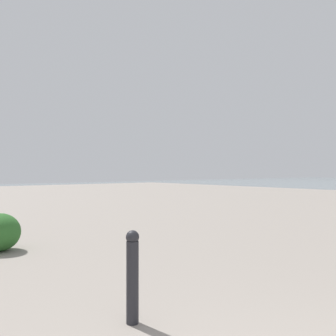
{
  "coord_description": "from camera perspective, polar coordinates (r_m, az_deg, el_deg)",
  "views": [
    {
      "loc": [
        -0.4,
        1.19,
        1.48
      ],
      "look_at": [
        8.89,
        -6.41,
        1.56
      ],
      "focal_mm": 38.69,
      "sensor_mm": 36.0,
      "label": 1
    }
  ],
  "objects": [
    {
      "name": "bollard_near",
      "position": [
        3.67,
        -5.62,
        -16.41
      ],
      "size": [
        0.13,
        0.13,
        0.9
      ],
      "color": "#232328",
      "rests_on": "ground"
    },
    {
      "name": "shrub_round",
      "position": [
        7.43,
        -25.0,
        -9.14
      ],
      "size": [
        0.81,
        0.73,
        0.69
      ],
      "color": "#2D6628",
      "rests_on": "ground"
    }
  ]
}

